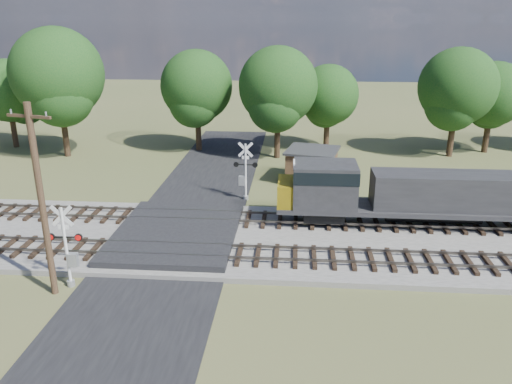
# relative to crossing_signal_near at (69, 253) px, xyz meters

# --- Properties ---
(ground) EXTENTS (160.00, 160.00, 0.00)m
(ground) POSITION_rel_crossing_signal_near_xyz_m (3.80, 5.31, -1.75)
(ground) COLOR #48542D
(ground) RESTS_ON ground
(ballast_bed) EXTENTS (140.00, 10.00, 0.30)m
(ballast_bed) POSITION_rel_crossing_signal_near_xyz_m (13.80, 5.81, -1.60)
(ballast_bed) COLOR gray
(ballast_bed) RESTS_ON ground
(road) EXTENTS (7.00, 60.00, 0.08)m
(road) POSITION_rel_crossing_signal_near_xyz_m (3.80, 5.31, -1.71)
(road) COLOR black
(road) RESTS_ON ground
(crossing_panel) EXTENTS (7.00, 9.00, 0.62)m
(crossing_panel) POSITION_rel_crossing_signal_near_xyz_m (3.80, 5.81, -1.44)
(crossing_panel) COLOR #262628
(crossing_panel) RESTS_ON ground
(track_near) EXTENTS (140.00, 2.60, 0.33)m
(track_near) POSITION_rel_crossing_signal_near_xyz_m (6.92, 3.31, -1.34)
(track_near) COLOR black
(track_near) RESTS_ON ballast_bed
(track_far) EXTENTS (140.00, 2.60, 0.33)m
(track_far) POSITION_rel_crossing_signal_near_xyz_m (6.92, 8.31, -1.34)
(track_far) COLOR black
(track_far) RESTS_ON ballast_bed
(crossing_signal_near) EXTENTS (1.70, 0.37, 4.22)m
(crossing_signal_near) POSITION_rel_crossing_signal_near_xyz_m (0.00, 0.00, 0.00)
(crossing_signal_near) COLOR silver
(crossing_signal_near) RESTS_ON ground
(crossing_signal_far) EXTENTS (1.72, 0.37, 4.26)m
(crossing_signal_far) POSITION_rel_crossing_signal_near_xyz_m (7.11, 12.85, 0.02)
(crossing_signal_far) COLOR silver
(crossing_signal_far) RESTS_ON ground
(utility_pole) EXTENTS (2.18, 0.65, 9.06)m
(utility_pole) POSITION_rel_crossing_signal_near_xyz_m (-0.56, -0.70, 3.05)
(utility_pole) COLOR #3A221A
(utility_pole) RESTS_ON ground
(equipment_shed) EXTENTS (4.62, 4.62, 2.64)m
(equipment_shed) POSITION_rel_crossing_signal_near_xyz_m (12.00, 17.58, -0.42)
(equipment_shed) COLOR #40281B
(equipment_shed) RESTS_ON ground
(treeline) EXTENTS (85.84, 12.37, 11.78)m
(treeline) POSITION_rel_crossing_signal_near_xyz_m (8.68, 26.27, 4.82)
(treeline) COLOR black
(treeline) RESTS_ON ground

